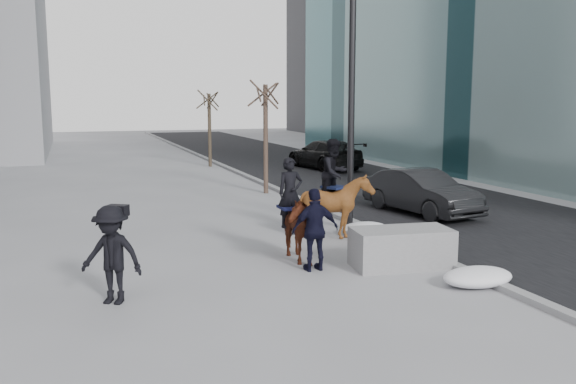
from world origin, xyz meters
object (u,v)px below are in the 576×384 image
object	(u,v)px
planter	(401,248)
mounted_left	(292,223)
mounted_right	(336,199)
car_near	(421,192)

from	to	relation	value
planter	mounted_left	bearing A→B (deg)	147.14
planter	mounted_right	xyz separation A→B (m)	(-0.21, 3.00, 0.62)
planter	mounted_left	size ratio (longest dim) A/B	0.91
planter	car_near	xyz separation A→B (m)	(3.72, 5.23, 0.28)
mounted_right	planter	bearing A→B (deg)	-86.06
car_near	mounted_right	bearing A→B (deg)	-159.81
planter	mounted_left	distance (m)	2.45
mounted_left	mounted_right	size ratio (longest dim) A/B	0.89
mounted_right	mounted_left	bearing A→B (deg)	-136.95
car_near	mounted_left	bearing A→B (deg)	-155.02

